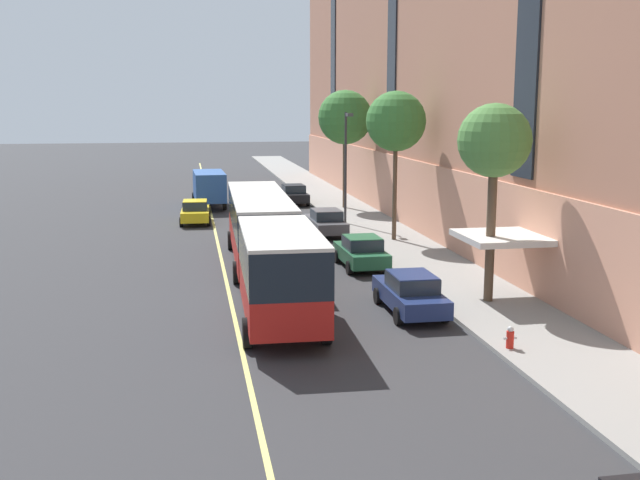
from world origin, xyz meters
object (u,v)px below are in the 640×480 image
object	(u,v)px
city_bus	(266,238)
parked_car_black_0	(293,194)
box_truck	(209,186)
street_tree_far_uptown	(396,122)
parked_car_green_3	(361,252)
street_tree_far_downtown	(345,118)
taxi_cab	(195,212)
parked_car_navy_1	(410,293)
street_tree_mid_block	(494,143)
fire_hydrant	(510,338)
street_lamp	(346,156)
parked_car_darkgray_4	(326,222)

from	to	relation	value
city_bus	parked_car_black_0	distance (m)	26.77
box_truck	city_bus	bearing A→B (deg)	-86.12
box_truck	street_tree_far_uptown	bearing A→B (deg)	-58.92
parked_car_green_3	street_tree_far_downtown	size ratio (longest dim) A/B	0.50
box_truck	street_tree_far_uptown	world-z (taller)	street_tree_far_uptown
taxi_cab	street_tree_far_downtown	size ratio (longest dim) A/B	0.50
taxi_cab	street_tree_far_downtown	bearing A→B (deg)	23.97
parked_car_navy_1	taxi_cab	xyz separation A→B (m)	(-7.70, 23.27, -0.00)
parked_car_black_0	street_tree_far_uptown	world-z (taller)	street_tree_far_uptown
city_bus	street_tree_mid_block	bearing A→B (deg)	-30.45
taxi_cab	fire_hydrant	bearing A→B (deg)	-71.42
parked_car_green_3	parked_car_black_0	bearing A→B (deg)	89.94
box_truck	street_tree_far_downtown	size ratio (longest dim) A/B	0.85
box_truck	fire_hydrant	world-z (taller)	box_truck
city_bus	street_tree_far_downtown	bearing A→B (deg)	70.02
parked_car_navy_1	taxi_cab	distance (m)	24.51
street_tree_far_uptown	street_lamp	xyz separation A→B (m)	(-1.50, 6.14, -2.30)
street_lamp	parked_car_navy_1	bearing A→B (deg)	-95.23
parked_car_black_0	street_tree_mid_block	xyz separation A→B (m)	(3.37, -31.14, 5.51)
city_bus	parked_car_darkgray_4	bearing A→B (deg)	67.93
city_bus	parked_car_navy_1	size ratio (longest dim) A/B	4.34
city_bus	taxi_cab	distance (m)	18.00
street_lamp	parked_car_black_0	bearing A→B (deg)	99.42
box_truck	fire_hydrant	xyz separation A→B (m)	(8.36, -35.92, -1.13)
city_bus	street_lamp	bearing A→B (deg)	65.89
parked_car_darkgray_4	box_truck	world-z (taller)	box_truck
parked_car_black_0	fire_hydrant	xyz separation A→B (m)	(1.77, -36.78, -0.29)
parked_car_darkgray_4	street_lamp	world-z (taller)	street_lamp
street_tree_far_uptown	street_tree_far_downtown	xyz separation A→B (m)	(0.00, 13.75, -0.00)
street_tree_far_uptown	box_truck	bearing A→B (deg)	121.08
parked_car_navy_1	street_tree_far_downtown	bearing A→B (deg)	83.15
parked_car_navy_1	street_lamp	world-z (taller)	street_lamp
street_tree_far_uptown	street_lamp	bearing A→B (deg)	103.76
fire_hydrant	taxi_cab	bearing A→B (deg)	108.58
parked_car_green_3	taxi_cab	bearing A→B (deg)	116.80
fire_hydrant	street_lamp	bearing A→B (deg)	89.78
parked_car_navy_1	parked_car_darkgray_4	distance (m)	17.48
parked_car_black_0	taxi_cab	distance (m)	11.53
parked_car_darkgray_4	street_tree_mid_block	distance (m)	17.99
street_tree_mid_block	street_tree_far_uptown	xyz separation A→B (m)	(0.00, 13.75, 0.50)
parked_car_black_0	box_truck	xyz separation A→B (m)	(-6.59, -0.86, 0.84)
box_truck	street_tree_far_downtown	bearing A→B (deg)	-15.59
street_lamp	street_tree_far_downtown	bearing A→B (deg)	78.83
parked_car_darkgray_4	parked_car_green_3	bearing A→B (deg)	-90.00
box_truck	street_tree_far_uptown	distance (m)	19.98
parked_car_black_0	street_lamp	distance (m)	11.99
street_tree_mid_block	parked_car_black_0	bearing A→B (deg)	96.18
taxi_cab	parked_car_darkgray_4	bearing A→B (deg)	-36.95
parked_car_black_0	street_lamp	world-z (taller)	street_lamp
parked_car_green_3	parked_car_darkgray_4	bearing A→B (deg)	90.00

